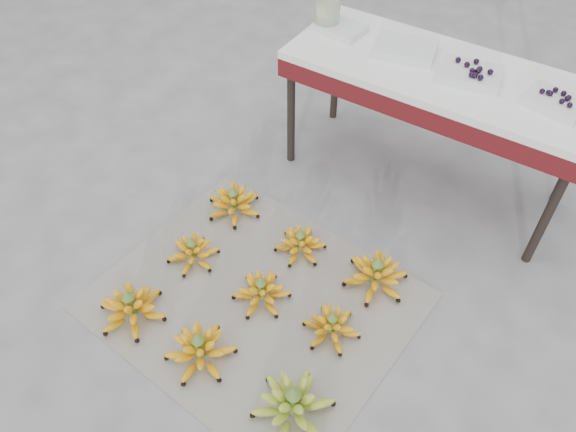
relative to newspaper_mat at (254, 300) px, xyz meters
The scene contains 17 objects.
ground 0.13m from the newspaper_mat, 27.52° to the left, with size 60.00×60.00×0.00m, color slate.
newspaper_mat is the anchor object (origin of this frame).
bunch_front_left 0.51m from the newspaper_mat, 138.11° to the right, with size 0.31×0.31×0.17m.
bunch_front_center 0.34m from the newspaper_mat, 92.87° to the right, with size 0.32×0.32×0.17m.
bunch_front_right 0.52m from the newspaper_mat, 38.60° to the right, with size 0.37×0.37×0.18m.
bunch_mid_left 0.37m from the newspaper_mat, behind, with size 0.30×0.30×0.14m.
bunch_mid_center 0.06m from the newspaper_mat, 45.22° to the left, with size 0.29×0.29×0.15m.
bunch_mid_right 0.36m from the newspaper_mat, ahead, with size 0.25×0.25×0.14m.
bunch_back_left 0.55m from the newspaper_mat, 135.63° to the left, with size 0.29×0.29×0.16m.
bunch_back_center 0.34m from the newspaper_mat, 86.98° to the left, with size 0.26×0.26×0.14m.
bunch_back_right 0.54m from the newspaper_mat, 42.95° to the left, with size 0.36×0.36×0.17m.
vendor_table 1.26m from the newspaper_mat, 76.19° to the left, with size 1.37×0.55×0.66m.
tray_far_left 1.34m from the newspaper_mat, 103.28° to the left, with size 0.24×0.18×0.04m.
tray_left 1.31m from the newspaper_mat, 86.06° to the left, with size 0.30×0.25×0.04m.
tray_right 1.33m from the newspaper_mat, 69.89° to the left, with size 0.29×0.23×0.07m.
tray_far_right 1.47m from the newspaper_mat, 55.00° to the left, with size 0.26×0.20×0.06m.
glass_jar 1.38m from the newspaper_mat, 106.69° to the left, with size 0.12×0.12×0.15m, color beige.
Camera 1 is at (0.76, -1.14, 2.00)m, focal length 35.00 mm.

